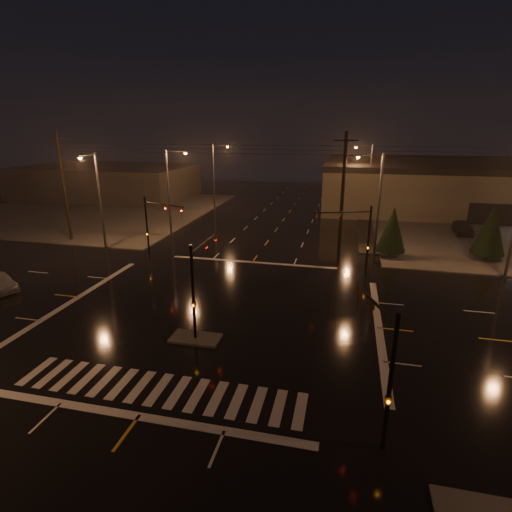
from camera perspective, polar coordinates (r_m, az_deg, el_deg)
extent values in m
plane|color=black|center=(28.44, -5.71, -7.85)|extent=(140.00, 140.00, 0.00)
cube|color=#47453F|center=(67.56, -22.18, 6.14)|extent=(36.00, 36.00, 0.12)
cube|color=#47453F|center=(25.08, -8.64, -11.53)|extent=(3.00, 1.60, 0.15)
cube|color=beige|center=(21.30, -13.73, -17.99)|extent=(15.00, 2.60, 0.01)
cube|color=beige|center=(19.92, -16.42, -21.12)|extent=(16.00, 0.50, 0.01)
cube|color=beige|center=(38.24, -0.52, -0.87)|extent=(16.00, 0.50, 0.01)
cube|color=#45413D|center=(79.74, -20.54, 9.94)|extent=(30.00, 18.00, 5.60)
cylinder|color=black|center=(23.79, -8.97, -5.38)|extent=(0.18, 0.18, 6.00)
cylinder|color=black|center=(24.93, -7.36, 1.89)|extent=(0.12, 4.50, 0.12)
imported|color=#594707|center=(26.79, -5.88, 2.96)|extent=(0.16, 0.20, 1.00)
cube|color=#594707|center=(24.07, -8.89, -6.91)|extent=(0.25, 0.18, 0.35)
cylinder|color=black|center=(36.00, 15.77, 2.22)|extent=(0.18, 0.18, 6.00)
cylinder|color=black|center=(34.54, 12.26, 6.12)|extent=(4.74, 1.82, 0.12)
imported|color=#594707|center=(33.88, 8.64, 6.01)|extent=(0.24, 0.22, 1.00)
cube|color=#594707|center=(36.19, 15.67, 1.16)|extent=(0.25, 0.18, 0.35)
cylinder|color=black|center=(40.61, -15.31, 4.01)|extent=(0.18, 0.18, 6.00)
cylinder|color=black|center=(38.30, -13.08, 7.20)|extent=(4.74, 1.82, 0.12)
imported|color=#594707|center=(36.75, -10.59, 6.84)|extent=(0.24, 0.22, 1.00)
cube|color=#594707|center=(40.78, -15.23, 3.05)|extent=(0.25, 0.18, 0.35)
cylinder|color=black|center=(16.71, 18.60, -17.04)|extent=(0.18, 0.18, 6.00)
cylinder|color=black|center=(17.07, 16.60, -6.42)|extent=(1.48, 3.80, 0.12)
imported|color=#594707|center=(18.61, 14.43, -4.33)|extent=(0.22, 0.24, 1.00)
cube|color=#594707|center=(17.11, 18.36, -18.98)|extent=(0.25, 0.18, 0.35)
cylinder|color=#38383A|center=(47.24, -12.36, 8.59)|extent=(0.24, 0.24, 10.00)
cylinder|color=#38383A|center=(46.24, -11.37, 14.45)|extent=(2.40, 0.14, 0.14)
cube|color=#38383A|center=(45.81, -10.07, 14.43)|extent=(0.70, 0.30, 0.18)
sphere|color=orange|center=(45.82, -10.06, 14.27)|extent=(0.32, 0.32, 0.32)
cylinder|color=#38383A|center=(61.96, -6.07, 11.03)|extent=(0.24, 0.24, 10.00)
cylinder|color=#38383A|center=(61.20, -5.12, 15.48)|extent=(2.40, 0.14, 0.14)
cube|color=#38383A|center=(60.87, -4.10, 15.45)|extent=(0.70, 0.30, 0.18)
sphere|color=orange|center=(60.88, -4.10, 15.33)|extent=(0.32, 0.32, 0.32)
cylinder|color=#38383A|center=(40.99, 17.11, 6.84)|extent=(0.24, 0.24, 10.00)
cylinder|color=#38383A|center=(40.34, 16.00, 13.67)|extent=(2.40, 0.14, 0.14)
cube|color=#38383A|center=(40.30, 14.39, 13.72)|extent=(0.70, 0.30, 0.18)
sphere|color=orange|center=(40.31, 14.38, 13.54)|extent=(0.32, 0.32, 0.32)
cylinder|color=#38383A|center=(60.73, 15.96, 10.32)|extent=(0.24, 0.24, 10.00)
cylinder|color=#38383A|center=(60.29, 15.19, 14.92)|extent=(2.40, 0.14, 0.14)
cube|color=#38383A|center=(60.27, 14.10, 14.95)|extent=(0.70, 0.30, 0.18)
sphere|color=orange|center=(60.28, 14.09, 14.83)|extent=(0.32, 0.32, 0.32)
cylinder|color=#38383A|center=(43.87, -21.33, 7.09)|extent=(0.24, 0.24, 10.00)
cylinder|color=#38383A|center=(42.35, -22.99, 13.14)|extent=(0.14, 2.40, 0.14)
cube|color=#38383A|center=(41.46, -23.86, 12.89)|extent=(0.30, 0.70, 0.18)
sphere|color=orange|center=(41.47, -23.84, 12.71)|extent=(0.32, 0.32, 0.32)
cylinder|color=black|center=(49.24, -25.73, 8.79)|extent=(0.32, 0.32, 12.00)
cube|color=black|center=(48.85, -26.57, 14.80)|extent=(2.20, 0.12, 0.12)
cylinder|color=black|center=(38.73, 12.22, 8.12)|extent=(0.32, 0.32, 12.00)
cube|color=black|center=(38.23, 12.75, 15.82)|extent=(2.20, 0.12, 0.12)
cylinder|color=black|center=(41.79, 18.55, 0.31)|extent=(0.18, 0.18, 0.70)
cone|color=black|center=(41.14, 18.90, 3.70)|extent=(2.81, 2.81, 4.39)
cylinder|color=black|center=(44.61, 29.98, -0.11)|extent=(0.18, 0.18, 0.70)
cone|color=black|center=(43.96, 30.52, 3.27)|extent=(3.04, 3.04, 4.75)
imported|color=black|center=(54.13, 27.46, 3.62)|extent=(2.23, 4.96, 1.65)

